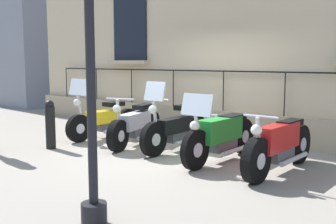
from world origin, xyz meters
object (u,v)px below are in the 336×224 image
at_px(motorcycle_silver, 136,125).
at_px(motorcycle_green, 221,135).
at_px(motorcycle_black, 175,129).
at_px(motorcycle_red, 280,145).
at_px(bollard, 50,124).
at_px(motorcycle_yellow, 104,119).

bearing_deg(motorcycle_silver, motorcycle_green, 87.62).
height_order(motorcycle_black, motorcycle_green, motorcycle_black).
relative_size(motorcycle_silver, motorcycle_red, 0.95).
bearing_deg(motorcycle_silver, motorcycle_black, 93.65).
xyz_separation_m(motorcycle_black, bollard, (1.45, -2.05, 0.07)).
xyz_separation_m(motorcycle_silver, motorcycle_green, (0.09, 2.15, 0.06)).
bearing_deg(motorcycle_black, bollard, -54.84).
bearing_deg(motorcycle_green, bollard, -67.94).
distance_m(motorcycle_red, bollard, 4.48).
bearing_deg(motorcycle_black, motorcycle_green, 82.32).
xyz_separation_m(motorcycle_yellow, motorcycle_black, (0.02, 2.11, 0.00)).
bearing_deg(motorcycle_green, motorcycle_yellow, -92.96).
relative_size(motorcycle_yellow, motorcycle_silver, 0.99).
height_order(motorcycle_yellow, bollard, motorcycle_yellow).
bearing_deg(bollard, motorcycle_red, 106.71).
bearing_deg(motorcycle_green, motorcycle_black, -97.68).
xyz_separation_m(motorcycle_yellow, bollard, (1.46, 0.06, 0.07)).
bearing_deg(motorcycle_yellow, motorcycle_black, 89.59).
bearing_deg(motorcycle_yellow, motorcycle_silver, 85.90).
bearing_deg(motorcycle_silver, motorcycle_yellow, -94.10).
bearing_deg(motorcycle_green, motorcycle_red, 89.65).
relative_size(motorcycle_silver, motorcycle_black, 1.05).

